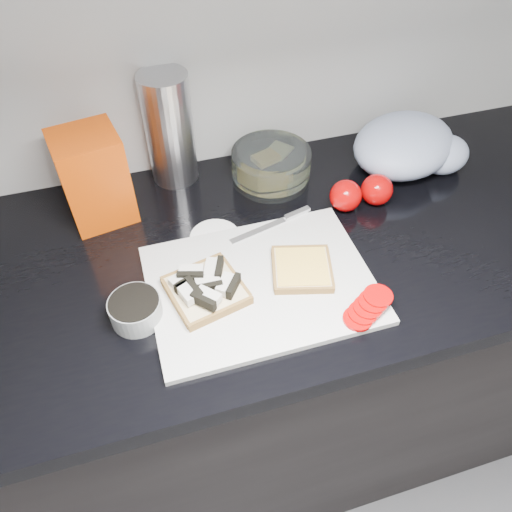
{
  "coord_description": "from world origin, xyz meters",
  "views": [
    {
      "loc": [
        -0.22,
        0.54,
        1.6
      ],
      "look_at": [
        -0.04,
        1.13,
        0.95
      ],
      "focal_mm": 35.0,
      "sensor_mm": 36.0,
      "label": 1
    }
  ],
  "objects_px": {
    "cutting_board": "(261,284)",
    "steel_canister": "(169,129)",
    "bread_bag": "(94,178)",
    "glass_bowl": "(271,166)"
  },
  "relations": [
    {
      "from": "glass_bowl",
      "to": "bread_bag",
      "type": "bearing_deg",
      "value": -178.1
    },
    {
      "from": "cutting_board",
      "to": "bread_bag",
      "type": "distance_m",
      "value": 0.39
    },
    {
      "from": "cutting_board",
      "to": "steel_canister",
      "type": "bearing_deg",
      "value": 103.55
    },
    {
      "from": "cutting_board",
      "to": "steel_canister",
      "type": "height_order",
      "value": "steel_canister"
    },
    {
      "from": "bread_bag",
      "to": "steel_canister",
      "type": "relative_size",
      "value": 0.79
    },
    {
      "from": "bread_bag",
      "to": "glass_bowl",
      "type": "bearing_deg",
      "value": -8.31
    },
    {
      "from": "cutting_board",
      "to": "bread_bag",
      "type": "bearing_deg",
      "value": 132.22
    },
    {
      "from": "cutting_board",
      "to": "glass_bowl",
      "type": "xyz_separation_m",
      "value": [
        0.11,
        0.29,
        0.03
      ]
    },
    {
      "from": "cutting_board",
      "to": "steel_canister",
      "type": "distance_m",
      "value": 0.39
    },
    {
      "from": "cutting_board",
      "to": "glass_bowl",
      "type": "height_order",
      "value": "glass_bowl"
    }
  ]
}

